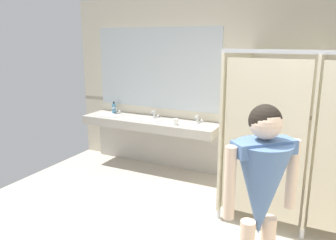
# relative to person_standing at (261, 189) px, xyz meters

# --- Properties ---
(wall_back) EXTENTS (6.93, 0.12, 2.77)m
(wall_back) POSITION_rel_person_standing_xyz_m (-0.32, 2.69, 0.31)
(wall_back) COLOR beige
(wall_back) RESTS_ON ground_plane
(wall_back_tile_band) EXTENTS (6.93, 0.01, 0.06)m
(wall_back_tile_band) POSITION_rel_person_standing_xyz_m (-0.32, 2.63, -0.02)
(wall_back_tile_band) COLOR #9E937F
(wall_back_tile_band) RESTS_ON wall_back
(vanity_counter) EXTENTS (2.33, 0.54, 0.94)m
(vanity_counter) POSITION_rel_person_standing_xyz_m (-2.25, 2.43, -0.46)
(vanity_counter) COLOR #B2ADA3
(vanity_counter) RESTS_ON ground_plane
(mirror_panel) EXTENTS (2.23, 0.02, 1.32)m
(mirror_panel) POSITION_rel_person_standing_xyz_m (-2.25, 2.62, 0.57)
(mirror_panel) COLOR silver
(mirror_panel) RESTS_ON wall_back
(bathroom_stalls) EXTENTS (1.96, 1.39, 2.01)m
(bathroom_stalls) POSITION_rel_person_standing_xyz_m (0.25, 1.73, -0.02)
(bathroom_stalls) COLOR beige
(bathroom_stalls) RESTS_ON ground_plane
(person_standing) EXTENTS (0.57, 0.57, 1.69)m
(person_standing) POSITION_rel_person_standing_xyz_m (0.00, 0.00, 0.00)
(person_standing) COLOR beige
(person_standing) RESTS_ON ground_plane
(soap_dispenser) EXTENTS (0.07, 0.07, 0.21)m
(soap_dispenser) POSITION_rel_person_standing_xyz_m (-3.06, 2.51, -0.15)
(soap_dispenser) COLOR teal
(soap_dispenser) RESTS_ON vanity_counter
(paper_cup) EXTENTS (0.07, 0.07, 0.10)m
(paper_cup) POSITION_rel_person_standing_xyz_m (-1.72, 2.23, -0.19)
(paper_cup) COLOR white
(paper_cup) RESTS_ON vanity_counter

